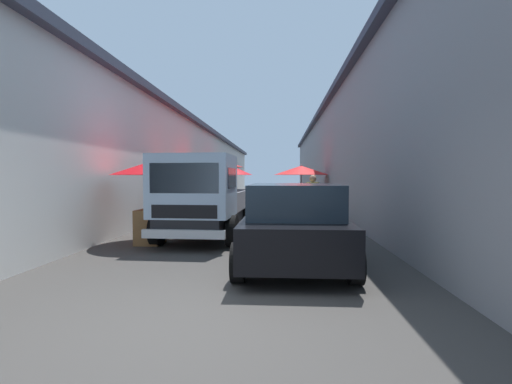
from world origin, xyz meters
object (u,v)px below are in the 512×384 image
object	(u,v)px
fruit_stall_far_left	(301,174)
fruit_stall_near_left	(204,170)
plastic_stool	(229,207)
fruit_stall_mid_lane	(233,174)
fruit_stall_near_right	(208,170)
delivery_truck	(201,199)
vendor_by_crates	(313,197)
hatchback_car	(293,223)
fruit_stall_far_right	(156,176)

from	to	relation	value
fruit_stall_far_left	fruit_stall_near_left	bearing A→B (deg)	122.31
fruit_stall_near_left	plastic_stool	size ratio (longest dim) A/B	6.36
fruit_stall_mid_lane	fruit_stall_near_right	distance (m)	9.26
delivery_truck	plastic_stool	bearing A→B (deg)	1.85
fruit_stall_far_left	plastic_stool	world-z (taller)	fruit_stall_far_left
fruit_stall_far_left	delivery_truck	bearing A→B (deg)	162.99
fruit_stall_mid_lane	fruit_stall_near_right	xyz separation A→B (m)	(-9.25, -0.31, 0.04)
vendor_by_crates	delivery_truck	bearing A→B (deg)	131.85
fruit_stall_near_left	delivery_truck	distance (m)	7.14
fruit_stall_mid_lane	delivery_truck	bearing A→B (deg)	-176.27
vendor_by_crates	plastic_stool	size ratio (longest dim) A/B	3.78
fruit_stall_near_left	hatchback_car	size ratio (longest dim) A/B	0.71
fruit_stall_far_left	hatchback_car	xyz separation A→B (m)	(-11.95, 0.79, -1.02)
fruit_stall_far_left	vendor_by_crates	bearing A→B (deg)	179.84
fruit_stall_far_right	plastic_stool	bearing A→B (deg)	-6.90
fruit_stall_near_right	fruit_stall_near_left	size ratio (longest dim) A/B	0.88
delivery_truck	plastic_stool	distance (m)	6.48
plastic_stool	fruit_stall_far_right	bearing A→B (deg)	173.10
fruit_stall_mid_lane	fruit_stall_near_left	distance (m)	5.81
fruit_stall_far_right	vendor_by_crates	bearing A→B (deg)	-53.57
fruit_stall_near_right	fruit_stall_near_left	bearing A→B (deg)	13.69
fruit_stall_near_right	plastic_stool	world-z (taller)	fruit_stall_near_right
fruit_stall_mid_lane	delivery_truck	world-z (taller)	fruit_stall_mid_lane
fruit_stall_near_right	fruit_stall_far_left	bearing A→B (deg)	-29.32
fruit_stall_near_left	hatchback_car	world-z (taller)	fruit_stall_near_left
delivery_truck	vendor_by_crates	size ratio (longest dim) A/B	3.03
hatchback_car	plastic_stool	distance (m)	9.03
fruit_stall_far_left	plastic_stool	bearing A→B (deg)	135.71
fruit_stall_near_left	plastic_stool	bearing A→B (deg)	-114.08
hatchback_car	fruit_stall_mid_lane	bearing A→B (deg)	11.33
hatchback_car	vendor_by_crates	xyz separation A→B (m)	(4.90, -0.77, 0.21)
fruit_stall_near_right	plastic_stool	bearing A→B (deg)	-6.00
fruit_stall_near_left	vendor_by_crates	size ratio (longest dim) A/B	1.68
fruit_stall_far_left	fruit_stall_near_left	distance (m)	5.13
fruit_stall_near_left	plastic_stool	distance (m)	2.01
hatchback_car	plastic_stool	size ratio (longest dim) A/B	9.00
hatchback_car	vendor_by_crates	distance (m)	4.96
fruit_stall_near_right	plastic_stool	size ratio (longest dim) A/B	5.60
delivery_truck	fruit_stall_far_right	bearing A→B (deg)	105.89
hatchback_car	fruit_stall_far_left	bearing A→B (deg)	-3.80
hatchback_car	fruit_stall_near_left	bearing A→B (deg)	21.00
fruit_stall_near_right	fruit_stall_near_left	xyz separation A→B (m)	(3.47, 0.84, 0.08)
plastic_stool	vendor_by_crates	bearing A→B (deg)	-140.31
fruit_stall_near_right	plastic_stool	xyz separation A→B (m)	(2.95, -0.31, -1.48)
fruit_stall_far_right	fruit_stall_mid_lane	size ratio (longest dim) A/B	0.96
fruit_stall_far_right	delivery_truck	distance (m)	1.20
fruit_stall_far_right	fruit_stall_near_left	bearing A→B (deg)	2.69
fruit_stall_far_left	hatchback_car	world-z (taller)	fruit_stall_far_left
fruit_stall_far_left	vendor_by_crates	size ratio (longest dim) A/B	1.67
fruit_stall_far_right	fruit_stall_far_left	world-z (taller)	fruit_stall_far_left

